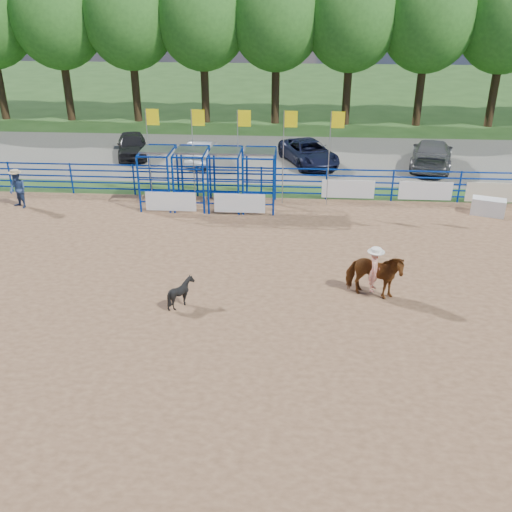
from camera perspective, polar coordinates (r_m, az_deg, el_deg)
name	(u,v)px	position (r m, az deg, el deg)	size (l,w,h in m)	color
ground	(241,307)	(17.77, -1.47, -5.14)	(120.00, 120.00, 0.00)	#315622
arena_dirt	(241,307)	(17.76, -1.47, -5.11)	(30.00, 20.00, 0.02)	#906848
gravel_strip	(269,157)	(33.49, 1.28, 9.87)	(40.00, 10.00, 0.01)	slate
announcer_table	(488,207)	(26.60, 22.19, 4.58)	(1.38, 0.64, 0.73)	silver
horse_and_rider	(374,272)	(18.27, 11.73, -1.62)	(2.01, 1.35, 2.38)	brown
calf	(181,292)	(17.73, -7.49, -3.63)	(0.75, 0.84, 0.93)	black
spectator_cowboy	(18,189)	(27.43, -22.73, 6.19)	(1.01, 0.94, 1.71)	navy
car_a	(132,145)	(34.17, -12.32, 10.81)	(1.61, 3.99, 1.36)	black
car_b	(201,151)	(32.42, -5.50, 10.38)	(1.32, 3.78, 1.25)	#929599
car_c	(309,152)	(32.07, 5.28, 10.27)	(2.16, 4.68, 1.30)	black
car_d	(432,154)	(32.72, 17.16, 9.74)	(2.09, 5.14, 1.49)	#4F4F51
perimeter_fence	(241,286)	(17.40, -1.50, -3.02)	(30.10, 20.10, 1.50)	#072FA4
chute_assembly	(217,179)	(25.51, -3.92, 7.68)	(19.32, 2.41, 4.20)	#072FA4
treeline	(277,9)	(41.26, 2.07, 23.44)	(56.40, 6.40, 11.24)	#3F2B19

